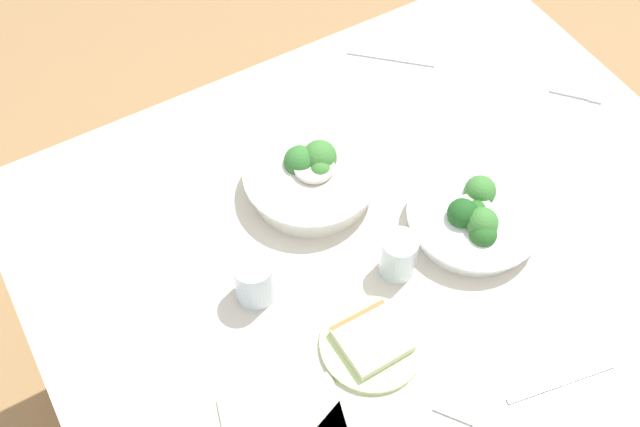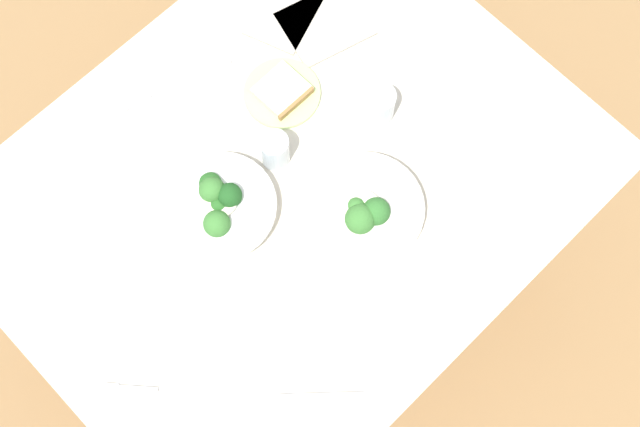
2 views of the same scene
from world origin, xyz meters
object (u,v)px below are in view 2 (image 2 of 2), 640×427
at_px(fork_by_far_bowl, 129,387).
at_px(table_knife_right, 327,395).
at_px(bread_side_plate, 282,92).
at_px(broccoli_bowl_near, 364,212).
at_px(napkin_folded_upper, 325,24).
at_px(napkin_folded_lower, 286,11).
at_px(water_glass_side, 275,150).
at_px(water_glass_center, 379,105).
at_px(fork_by_near_bowl, 210,58).
at_px(broccoli_bowl_far, 219,206).
at_px(table_knife_left, 145,98).

xyz_separation_m(fork_by_far_bowl, table_knife_right, (0.29, -0.30, -0.00)).
xyz_separation_m(bread_side_plate, fork_by_far_bowl, (-0.70, -0.27, -0.01)).
bearing_deg(broccoli_bowl_near, fork_by_far_bowl, 172.81).
height_order(napkin_folded_upper, napkin_folded_lower, same).
height_order(broccoli_bowl_near, water_glass_side, broccoli_bowl_near).
distance_m(water_glass_center, water_glass_side, 0.26).
bearing_deg(water_glass_center, napkin_folded_lower, 84.34).
bearing_deg(fork_by_near_bowl, bread_side_plate, 160.60).
bearing_deg(broccoli_bowl_near, broccoli_bowl_far, 132.89).
bearing_deg(fork_by_near_bowl, napkin_folded_upper, -152.42).
xyz_separation_m(table_knife_right, napkin_folded_upper, (0.62, 0.63, 0.00)).
distance_m(broccoli_bowl_far, bread_side_plate, 0.32).
relative_size(bread_side_plate, napkin_folded_upper, 0.93).
xyz_separation_m(water_glass_center, fork_by_far_bowl, (-0.83, -0.08, -0.05)).
xyz_separation_m(water_glass_center, water_glass_side, (-0.25, 0.09, -0.00)).
xyz_separation_m(broccoli_bowl_far, napkin_folded_upper, (0.50, 0.18, -0.03)).
height_order(bread_side_plate, fork_by_near_bowl, bread_side_plate).
relative_size(water_glass_side, fork_by_near_bowl, 1.13).
xyz_separation_m(fork_by_near_bowl, table_knife_left, (-0.18, 0.03, -0.00)).
distance_m(broccoli_bowl_far, fork_by_near_bowl, 0.39).
height_order(bread_side_plate, napkin_folded_lower, bread_side_plate).
bearing_deg(napkin_folded_lower, table_knife_left, 170.91).
xyz_separation_m(water_glass_side, table_knife_right, (-0.29, -0.47, -0.04)).
bearing_deg(table_knife_left, water_glass_center, -37.46).
bearing_deg(fork_by_far_bowl, table_knife_left, -85.68).
bearing_deg(water_glass_center, broccoli_bowl_near, -142.50).
bearing_deg(bread_side_plate, water_glass_center, -56.85).
bearing_deg(water_glass_center, fork_by_near_bowl, 115.78).
distance_m(table_knife_right, napkin_folded_upper, 0.88).
height_order(broccoli_bowl_near, fork_by_far_bowl, broccoli_bowl_near).
relative_size(water_glass_center, table_knife_left, 0.49).
xyz_separation_m(broccoli_bowl_far, water_glass_center, (0.42, -0.08, 0.02)).
bearing_deg(table_knife_right, water_glass_center, -102.11).
bearing_deg(napkin_folded_lower, table_knife_right, -128.26).
bearing_deg(napkin_folded_upper, water_glass_side, -152.42).
height_order(broccoli_bowl_far, water_glass_center, water_glass_center).
relative_size(fork_by_far_bowl, fork_by_near_bowl, 1.08).
bearing_deg(bread_side_plate, broccoli_bowl_near, -102.85).
bearing_deg(bread_side_plate, napkin_folded_upper, 17.56).
relative_size(broccoli_bowl_near, water_glass_side, 2.81).
relative_size(bread_side_plate, fork_by_far_bowl, 2.01).
bearing_deg(broccoli_bowl_far, napkin_folded_upper, 19.33).
height_order(table_knife_right, napkin_folded_upper, napkin_folded_upper).
xyz_separation_m(bread_side_plate, table_knife_left, (-0.24, 0.22, -0.01)).
relative_size(table_knife_right, napkin_folded_lower, 0.99).
bearing_deg(fork_by_far_bowl, table_knife_right, -178.58).
height_order(water_glass_center, napkin_folded_lower, water_glass_center).
height_order(fork_by_far_bowl, fork_by_near_bowl, same).
relative_size(broccoli_bowl_near, bread_side_plate, 1.46).
distance_m(broccoli_bowl_near, table_knife_left, 0.59).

